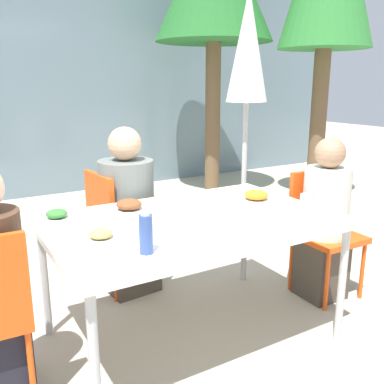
# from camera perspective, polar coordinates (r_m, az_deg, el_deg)

# --- Properties ---
(ground_plane) EXTENTS (24.00, 24.00, 0.00)m
(ground_plane) POSITION_cam_1_polar(r_m,az_deg,el_deg) (2.69, 0.00, -18.65)
(ground_plane) COLOR #B2A893
(building_facade) EXTENTS (10.00, 0.20, 3.00)m
(building_facade) POSITION_cam_1_polar(r_m,az_deg,el_deg) (6.00, -20.18, 13.84)
(building_facade) COLOR slate
(building_facade) RESTS_ON ground
(dining_table) EXTENTS (1.57, 1.03, 0.74)m
(dining_table) POSITION_cam_1_polar(r_m,az_deg,el_deg) (2.38, 0.00, -4.62)
(dining_table) COLOR white
(dining_table) RESTS_ON ground
(chair_right) EXTENTS (0.41, 0.41, 0.87)m
(chair_right) POSITION_cam_1_polar(r_m,az_deg,el_deg) (3.15, 16.78, -3.95)
(chair_right) COLOR #E54C14
(chair_right) RESTS_ON ground
(person_right) EXTENTS (0.31, 0.31, 1.12)m
(person_right) POSITION_cam_1_polar(r_m,az_deg,el_deg) (3.05, 17.24, -4.05)
(person_right) COLOR #473D33
(person_right) RESTS_ON ground
(chair_far) EXTENTS (0.44, 0.44, 0.87)m
(chair_far) POSITION_cam_1_polar(r_m,az_deg,el_deg) (3.07, -10.33, -4.00)
(chair_far) COLOR #E54C14
(chair_far) RESTS_ON ground
(person_far) EXTENTS (0.38, 0.38, 1.18)m
(person_far) POSITION_cam_1_polar(r_m,az_deg,el_deg) (3.05, -8.59, -3.25)
(person_far) COLOR #473D33
(person_far) RESTS_ON ground
(closed_umbrella) EXTENTS (0.36, 0.36, 2.22)m
(closed_umbrella) POSITION_cam_1_polar(r_m,az_deg,el_deg) (3.78, 7.40, 17.07)
(closed_umbrella) COLOR #333333
(closed_umbrella) RESTS_ON ground
(plate_0) EXTENTS (0.27, 0.27, 0.07)m
(plate_0) POSITION_cam_1_polar(r_m,az_deg,el_deg) (2.72, 8.55, -0.70)
(plate_0) COLOR white
(plate_0) RESTS_ON dining_table
(plate_1) EXTENTS (0.21, 0.21, 0.06)m
(plate_1) POSITION_cam_1_polar(r_m,az_deg,el_deg) (2.44, -17.56, -3.11)
(plate_1) COLOR white
(plate_1) RESTS_ON dining_table
(plate_2) EXTENTS (0.20, 0.20, 0.06)m
(plate_2) POSITION_cam_1_polar(r_m,az_deg,el_deg) (2.08, -12.04, -5.82)
(plate_2) COLOR white
(plate_2) RESTS_ON dining_table
(plate_3) EXTENTS (0.27, 0.27, 0.07)m
(plate_3) POSITION_cam_1_polar(r_m,az_deg,el_deg) (2.51, -8.38, -1.98)
(plate_3) COLOR white
(plate_3) RESTS_ON dining_table
(bottle) EXTENTS (0.06, 0.06, 0.19)m
(bottle) POSITION_cam_1_polar(r_m,az_deg,el_deg) (1.88, -6.16, -5.49)
(bottle) COLOR #334C8E
(bottle) RESTS_ON dining_table
(drinking_cup) EXTENTS (0.07, 0.07, 0.10)m
(drinking_cup) POSITION_cam_1_polar(r_m,az_deg,el_deg) (2.59, 14.92, -1.33)
(drinking_cup) COLOR silver
(drinking_cup) RESTS_ON dining_table
(salad_bowl) EXTENTS (0.18, 0.18, 0.06)m
(salad_bowl) POSITION_cam_1_polar(r_m,az_deg,el_deg) (2.19, 7.90, -4.30)
(salad_bowl) COLOR white
(salad_bowl) RESTS_ON dining_table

